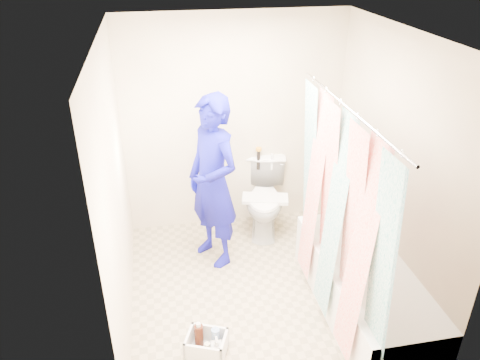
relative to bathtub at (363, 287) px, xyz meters
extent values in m
plane|color=tan|center=(-0.85, 0.43, -0.27)|extent=(2.60, 2.60, 0.00)
cube|color=silver|center=(-0.85, 0.43, 2.13)|extent=(2.40, 2.60, 0.02)
cube|color=beige|center=(-0.85, 1.73, 0.93)|extent=(2.40, 0.02, 2.40)
cube|color=beige|center=(-0.85, -0.88, 0.93)|extent=(2.40, 0.02, 2.40)
cube|color=beige|center=(-2.05, 0.43, 0.93)|extent=(0.02, 2.60, 2.40)
cube|color=beige|center=(0.35, 0.43, 0.93)|extent=(0.02, 2.60, 2.40)
cube|color=white|center=(0.00, 0.00, -0.02)|extent=(0.70, 1.75, 0.50)
cube|color=white|center=(0.00, 0.00, 0.19)|extent=(0.58, 1.63, 0.06)
cylinder|color=silver|center=(-0.33, 0.00, 1.68)|extent=(0.02, 1.90, 0.02)
cube|color=white|center=(-0.33, 0.00, 0.75)|extent=(0.06, 1.75, 1.80)
imported|color=silver|center=(-0.55, 1.46, 0.14)|extent=(0.64, 0.88, 0.81)
cube|color=white|center=(-0.58, 1.33, 0.21)|extent=(0.54, 0.33, 0.04)
cylinder|color=black|center=(-0.58, 1.69, 0.51)|extent=(0.04, 0.04, 0.24)
cylinder|color=orange|center=(-0.58, 1.69, 0.64)|extent=(0.07, 0.07, 0.03)
cylinder|color=white|center=(-0.43, 1.65, 0.49)|extent=(0.03, 0.03, 0.20)
imported|color=#102CA3|center=(-1.19, 1.04, 0.62)|extent=(0.70, 0.78, 1.78)
cube|color=white|center=(-1.44, -0.24, -0.25)|extent=(0.39, 0.35, 0.03)
cube|color=white|center=(-1.58, -0.18, -0.17)|extent=(0.11, 0.24, 0.19)
cube|color=white|center=(-1.30, -0.29, -0.17)|extent=(0.11, 0.24, 0.19)
cube|color=white|center=(-1.48, -0.35, -0.17)|extent=(0.30, 0.14, 0.19)
cube|color=white|center=(-1.39, -0.13, -0.17)|extent=(0.30, 0.14, 0.19)
cylinder|color=#41190D|center=(-1.49, -0.17, -0.13)|extent=(0.07, 0.07, 0.21)
cylinder|color=silver|center=(-1.36, -0.21, -0.14)|extent=(0.07, 0.07, 0.19)
cylinder|color=beige|center=(-1.44, -0.30, -0.17)|extent=(0.05, 0.05, 0.14)
cylinder|color=#41190D|center=(-1.53, -0.27, -0.20)|extent=(0.06, 0.06, 0.06)
cylinder|color=yellow|center=(-1.53, -0.27, -0.17)|extent=(0.07, 0.07, 0.01)
imported|color=white|center=(-1.37, -0.31, -0.14)|extent=(0.09, 0.10, 0.20)
camera|label=1|loc=(-1.68, -2.96, 2.79)|focal=35.00mm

